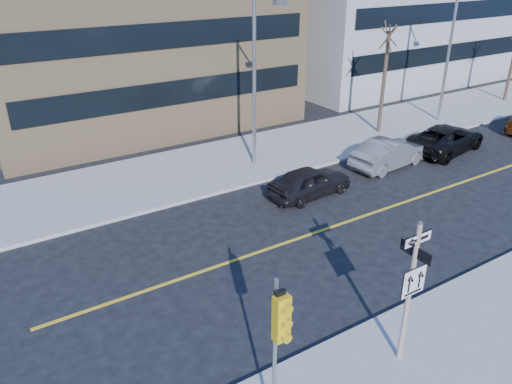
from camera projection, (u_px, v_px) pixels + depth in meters
ground at (336, 310)px, 15.11m from camera, size 120.00×120.00×0.00m
far_sidewalk at (425, 117)px, 32.93m from camera, size 66.00×6.00×0.15m
road_centerline at (473, 179)px, 23.95m from camera, size 40.00×0.14×0.01m
sign_pole at (411, 286)px, 12.14m from camera, size 0.92×0.92×4.06m
traffic_signal at (280, 330)px, 9.84m from camera, size 0.32×0.45×4.00m
parked_car_a at (310, 182)px, 22.00m from camera, size 1.93×4.12×1.37m
parked_car_b at (389, 153)px, 25.03m from camera, size 2.01×4.63×1.48m
parked_car_c at (446, 138)px, 27.06m from camera, size 3.26×5.53×1.44m
streetlight_a at (257, 73)px, 23.20m from camera, size 0.55×2.25×8.00m
streetlight_b at (453, 47)px, 29.97m from camera, size 0.55×2.25×8.00m
street_tree_west at (389, 39)px, 27.63m from camera, size 1.80×1.80×6.35m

